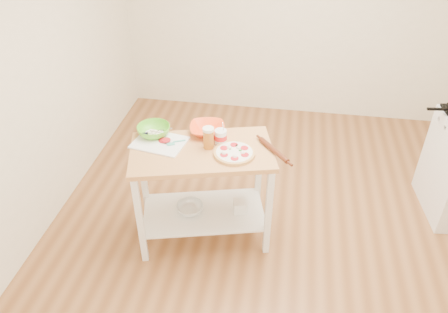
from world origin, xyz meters
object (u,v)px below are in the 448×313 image
knife (152,132)px  shelf_glass_bowl (190,208)px  yogurt_tub (221,137)px  rolling_pin (274,150)px  green_bowl (154,131)px  pizza (234,153)px  cutting_board (160,142)px  spatula (175,142)px  shelf_bin (240,206)px  orange_bowl (207,129)px  prep_island (202,176)px  beer_pint (208,138)px

knife → shelf_glass_bowl: (0.33, -0.17, -0.62)m
yogurt_tub → rolling_pin: size_ratio=0.59×
green_bowl → pizza: bearing=-13.9°
pizza → cutting_board: bearing=173.8°
shelf_glass_bowl → green_bowl: bearing=151.4°
pizza → spatula: 0.48m
cutting_board → rolling_pin: rolling_pin is taller
cutting_board → shelf_bin: bearing=11.5°
cutting_board → orange_bowl: 0.40m
rolling_pin → shelf_glass_bowl: size_ratio=1.53×
prep_island → knife: size_ratio=5.06×
green_bowl → rolling_pin: size_ratio=0.76×
spatula → shelf_glass_bowl: (0.10, -0.06, -0.62)m
knife → rolling_pin: size_ratio=0.69×
prep_island → beer_pint: size_ratio=6.95×
yogurt_tub → rolling_pin: 0.43m
pizza → shelf_glass_bowl: bearing=179.7°
prep_island → orange_bowl: (-0.00, 0.25, 0.29)m
orange_bowl → knife: bearing=-168.1°
cutting_board → shelf_glass_bowl: cutting_board is taller
pizza → orange_bowl: size_ratio=1.12×
spatula → rolling_pin: (0.77, 0.01, 0.00)m
yogurt_tub → pizza: bearing=-47.4°
pizza → rolling_pin: bearing=14.6°
prep_island → shelf_bin: size_ratio=11.21×
beer_pint → cutting_board: bearing=179.9°
shelf_bin → pizza: bearing=-121.4°
green_bowl → yogurt_tub: yogurt_tub is taller
orange_bowl → yogurt_tub: bearing=-44.1°
pizza → green_bowl: green_bowl is taller
cutting_board → spatula: 0.13m
knife → orange_bowl: 0.45m
prep_island → pizza: bearing=-5.1°
spatula → rolling_pin: rolling_pin is taller
orange_bowl → spatula: bearing=-136.6°
cutting_board → yogurt_tub: bearing=19.3°
cutting_board → shelf_glass_bowl: size_ratio=1.96×
yogurt_tub → shelf_bin: bearing=-19.5°
green_bowl → orange_bowl: bearing=13.5°
orange_bowl → green_bowl: size_ratio=1.07×
orange_bowl → yogurt_tub: 0.19m
knife → green_bowl: (0.02, -0.01, 0.02)m
cutting_board → yogurt_tub: 0.48m
green_bowl → beer_pint: size_ratio=1.52×
green_bowl → rolling_pin: (0.97, -0.09, -0.02)m
prep_island → beer_pint: bearing=41.0°
shelf_bin → yogurt_tub: bearing=160.5°
shelf_glass_bowl → yogurt_tub: bearing=29.0°
green_bowl → shelf_glass_bowl: bearing=-28.6°
prep_island → yogurt_tub: (0.13, 0.12, 0.31)m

